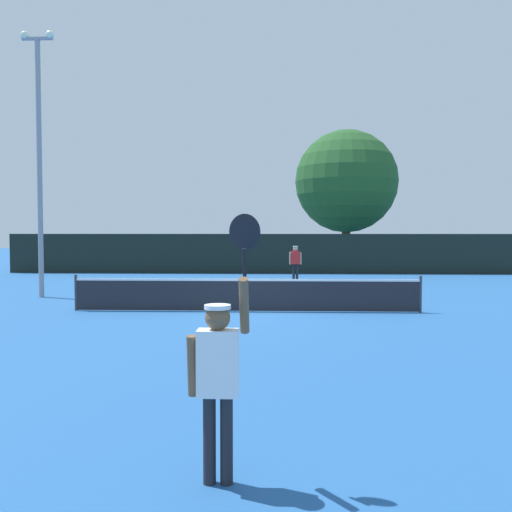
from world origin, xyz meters
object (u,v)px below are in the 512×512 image
object	(u,v)px
player_serving	(219,365)
parked_car_near	(146,254)
player_receiving	(295,260)
light_pole	(39,149)
parked_car_mid	(296,255)
large_tree	(346,182)
tennis_ball	(219,306)

from	to	relation	value
player_serving	parked_car_near	size ratio (longest dim) A/B	0.59
player_receiving	parked_car_near	bearing A→B (deg)	-50.57
player_receiving	light_pole	world-z (taller)	light_pole
player_receiving	light_pole	xyz separation A→B (m)	(-9.27, -6.42, 4.25)
player_receiving	light_pole	bearing A→B (deg)	34.72
parked_car_near	parked_car_mid	bearing A→B (deg)	-0.41
large_tree	parked_car_near	bearing A→B (deg)	174.19
parked_car_near	player_serving	bearing A→B (deg)	-72.59
player_receiving	light_pole	distance (m)	12.05
light_pole	large_tree	world-z (taller)	light_pole
tennis_ball	large_tree	distance (m)	21.21
tennis_ball	parked_car_mid	bearing A→B (deg)	81.65
tennis_ball	light_pole	xyz separation A→B (m)	(-6.65, 2.48, 5.24)
player_receiving	large_tree	world-z (taller)	large_tree
player_serving	light_pole	xyz separation A→B (m)	(-7.94, 14.56, 4.16)
large_tree	parked_car_mid	size ratio (longest dim) A/B	2.10
player_serving	parked_car_near	xyz separation A→B (m)	(-8.52, 32.95, -0.34)
tennis_ball	light_pole	size ratio (longest dim) A/B	0.01
light_pole	parked_car_mid	distance (m)	20.73
player_serving	parked_car_mid	xyz separation A→B (m)	(1.68, 32.35, -0.34)
light_pole	parked_car_near	bearing A→B (deg)	91.80
player_serving	player_receiving	xyz separation A→B (m)	(1.33, 20.98, -0.09)
player_receiving	large_tree	size ratio (longest dim) A/B	0.19
parked_car_mid	player_serving	bearing A→B (deg)	-94.13
parked_car_mid	light_pole	bearing A→B (deg)	-119.55
large_tree	parked_car_mid	world-z (taller)	large_tree
player_serving	tennis_ball	xyz separation A→B (m)	(-1.29, 12.08, -1.08)
parked_car_mid	player_receiving	bearing A→B (deg)	-92.95
large_tree	parked_car_mid	distance (m)	5.84
light_pole	player_serving	bearing A→B (deg)	-61.39
tennis_ball	parked_car_near	distance (m)	22.10
player_receiving	tennis_ball	xyz separation A→B (m)	(-2.62, -8.90, -0.99)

